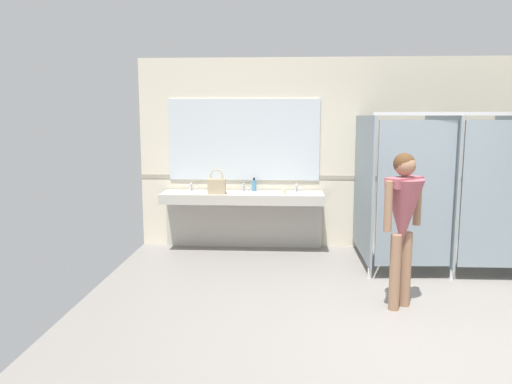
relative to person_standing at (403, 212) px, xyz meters
The scene contains 10 objects.
ground_plane 1.28m from the person_standing, 81.29° to the right, with size 6.91×6.88×0.10m, color gray.
wall_back 2.51m from the person_standing, 87.44° to the left, with size 6.91×0.12×2.79m, color beige.
wall_back_tile_band 2.41m from the person_standing, 87.37° to the left, with size 6.91×0.01×0.06m, color #9E937F.
vanity_counter 2.86m from the person_standing, 129.07° to the left, with size 2.33×0.55×0.97m.
mirror_panel 3.06m from the person_standing, 126.66° to the left, with size 2.23×0.02×1.19m, color silver.
bathroom_stalls 1.94m from the person_standing, 46.89° to the left, with size 3.00×1.53×1.99m.
person_standing is the anchor object (origin of this frame).
handbag 2.92m from the person_standing, 137.25° to the left, with size 0.25×0.13×0.35m.
soap_dispenser 2.81m from the person_standing, 125.55° to the left, with size 0.07×0.07×0.20m.
paper_cup 2.34m from the person_standing, 120.67° to the left, with size 0.07×0.07×0.08m, color beige.
Camera 1 is at (-1.29, -4.28, 1.94)m, focal length 35.22 mm.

